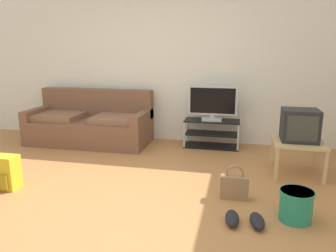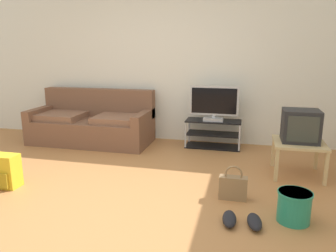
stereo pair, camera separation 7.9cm
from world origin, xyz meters
name	(u,v)px [view 1 (the left image)]	position (x,y,z in m)	size (l,w,h in m)	color
ground_plane	(119,199)	(0.00, 0.00, -0.01)	(9.00, 9.80, 0.02)	#B27542
wall_back	(169,61)	(0.00, 2.45, 1.35)	(9.00, 0.10, 2.70)	silver
couch	(91,124)	(-1.23, 1.94, 0.31)	(1.99, 0.88, 0.87)	brown
tv_stand	(212,134)	(0.78, 2.10, 0.22)	(0.87, 0.38, 0.44)	black
flat_tv	(213,104)	(0.78, 2.08, 0.71)	(0.76, 0.22, 0.55)	#B2B2B7
side_table	(298,145)	(1.93, 1.14, 0.37)	(0.60, 0.60, 0.43)	tan
crt_tv	(300,125)	(1.93, 1.15, 0.63)	(0.43, 0.38, 0.39)	#232326
backpack	(4,172)	(-1.35, -0.02, 0.19)	(0.31, 0.27, 0.38)	gold
handbag	(234,186)	(1.18, 0.27, 0.13)	(0.29, 0.11, 0.37)	olive
cleaning_bucket	(296,205)	(1.74, -0.07, 0.15)	(0.31, 0.31, 0.29)	#238466
sneakers_pair	(244,220)	(1.28, -0.25, 0.04)	(0.37, 0.30, 0.09)	black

